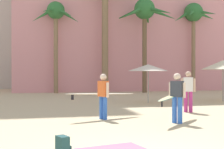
{
  "coord_description": "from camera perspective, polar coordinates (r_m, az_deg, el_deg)",
  "views": [
    {
      "loc": [
        -1.98,
        -5.24,
        1.67
      ],
      "look_at": [
        0.48,
        5.51,
        1.62
      ],
      "focal_mm": 49.86,
      "sensor_mm": 36.0,
      "label": 1
    }
  ],
  "objects": [
    {
      "name": "cafe_umbrella_2",
      "position": [
        17.51,
        6.65,
        1.24
      ],
      "size": [
        2.28,
        2.28,
        2.16
      ],
      "color": "gray",
      "rests_on": "ground"
    },
    {
      "name": "palm_tree_center",
      "position": [
        30.33,
        14.7,
        10.05
      ],
      "size": [
        4.54,
        4.39,
        8.2
      ],
      "color": "#896B4C",
      "rests_on": "ground"
    },
    {
      "name": "palm_tree_left",
      "position": [
        26.78,
        -10.27,
        10.09
      ],
      "size": [
        4.06,
        3.91,
        7.65
      ],
      "color": "#896B4C",
      "rests_on": "ground"
    },
    {
      "name": "person_mid_left",
      "position": [
        13.63,
        13.81,
        -2.72
      ],
      "size": [
        0.58,
        0.38,
        1.75
      ],
      "rotation": [
        0.0,
        0.0,
        1.09
      ],
      "color": "#B7337F",
      "rests_on": "ground"
    },
    {
      "name": "person_near_right",
      "position": [
        10.67,
        11.62,
        -3.83
      ],
      "size": [
        2.09,
        2.2,
        1.67
      ],
      "rotation": [
        0.0,
        0.0,
        0.68
      ],
      "color": "blue",
      "rests_on": "ground"
    },
    {
      "name": "person_far_left",
      "position": [
        11.33,
        -1.73,
        -3.63
      ],
      "size": [
        2.91,
        1.37,
        1.64
      ],
      "rotation": [
        0.0,
        0.0,
        0.45
      ],
      "color": "blue",
      "rests_on": "ground"
    },
    {
      "name": "backpack",
      "position": [
        6.41,
        -8.98,
        -12.97
      ],
      "size": [
        0.32,
        0.35,
        0.42
      ],
      "rotation": [
        0.0,
        0.0,
        0.39
      ],
      "color": "#204546",
      "rests_on": "ground"
    },
    {
      "name": "palm_tree_far_left",
      "position": [
        27.27,
        6.05,
        10.74
      ],
      "size": [
        5.5,
        5.43,
        8.06
      ],
      "color": "brown",
      "rests_on": "ground"
    },
    {
      "name": "cafe_umbrella_4",
      "position": [
        19.49,
        19.69,
        1.67
      ],
      "size": [
        2.55,
        2.55,
        2.43
      ],
      "color": "gray",
      "rests_on": "ground"
    }
  ]
}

